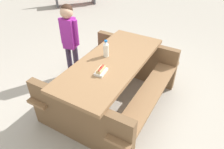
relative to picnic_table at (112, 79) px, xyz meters
name	(u,v)px	position (x,y,z in m)	size (l,w,h in m)	color
ground_plane	(112,102)	(0.00, 0.00, -0.44)	(30.00, 30.00, 0.00)	#ADA599
picnic_table	(112,79)	(0.00, 0.00, 0.00)	(2.11, 1.83, 0.75)	olive
soda_bottle	(106,49)	(-0.09, -0.10, 0.41)	(0.07, 0.07, 0.24)	silver
hotdog_tray	(101,71)	(0.30, -0.06, 0.34)	(0.19, 0.14, 0.08)	white
child_in_coat	(69,33)	(-0.52, -0.82, 0.36)	(0.20, 0.31, 1.26)	#3F334C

